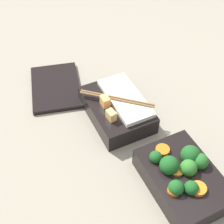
{
  "coord_description": "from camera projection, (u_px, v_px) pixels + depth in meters",
  "views": [
    {
      "loc": [
        -0.38,
        0.28,
        0.61
      ],
      "look_at": [
        0.1,
        0.05,
        0.05
      ],
      "focal_mm": 50.0,
      "sensor_mm": 36.0,
      "label": 1
    }
  ],
  "objects": [
    {
      "name": "bento_tray_rice",
      "position": [
        118.0,
        108.0,
        0.81
      ],
      "size": [
        0.2,
        0.15,
        0.08
      ],
      "color": "black",
      "rests_on": "ground_plane"
    },
    {
      "name": "ground_plane",
      "position": [
        147.0,
        146.0,
        0.76
      ],
      "size": [
        3.0,
        3.0,
        0.0
      ],
      "primitive_type": "plane",
      "color": "gray"
    },
    {
      "name": "bento_lid",
      "position": [
        56.0,
        87.0,
        0.9
      ],
      "size": [
        0.22,
        0.18,
        0.01
      ],
      "primitive_type": "cube",
      "rotation": [
        0.0,
        0.0,
        -0.24
      ],
      "color": "black",
      "rests_on": "ground_plane"
    },
    {
      "name": "bento_tray_vegetable",
      "position": [
        182.0,
        177.0,
        0.66
      ],
      "size": [
        0.2,
        0.14,
        0.08
      ],
      "color": "black",
      "rests_on": "ground_plane"
    }
  ]
}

